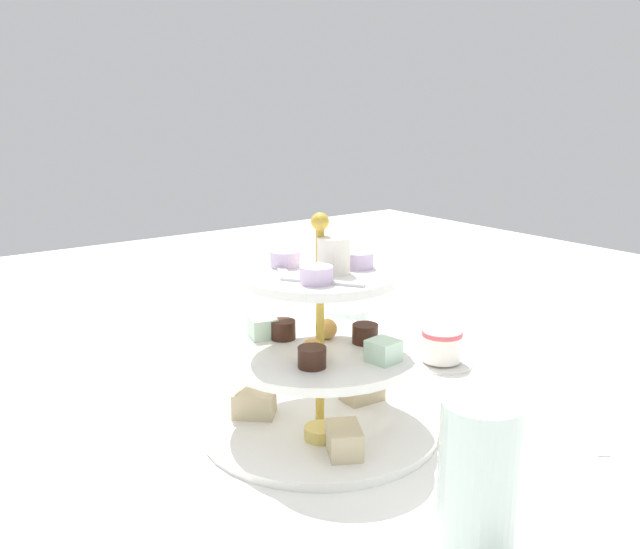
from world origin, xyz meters
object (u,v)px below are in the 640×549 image
at_px(water_glass_tall_right, 479,477).
at_px(butter_knife_right, 578,420).
at_px(tiered_serving_stand, 320,367).
at_px(water_glass_short_left, 348,330).
at_px(teacup_with_saucer, 442,348).
at_px(butter_knife_left, 55,532).

relative_size(water_glass_tall_right, butter_knife_right, 0.80).
bearing_deg(tiered_serving_stand, butter_knife_right, 57.11).
xyz_separation_m(water_glass_short_left, teacup_with_saucer, (0.12, 0.08, -0.01)).
height_order(tiered_serving_stand, butter_knife_left, tiered_serving_stand).
bearing_deg(water_glass_tall_right, butter_knife_right, 107.27).
distance_m(water_glass_tall_right, butter_knife_right, 0.31).
xyz_separation_m(water_glass_short_left, butter_knife_left, (0.20, -0.49, -0.03)).
bearing_deg(water_glass_short_left, tiered_serving_stand, -46.03).
xyz_separation_m(tiered_serving_stand, teacup_with_saucer, (-0.06, 0.26, -0.05)).
bearing_deg(butter_knife_left, tiered_serving_stand, 97.75).
height_order(tiered_serving_stand, water_glass_tall_right, tiered_serving_stand).
xyz_separation_m(tiered_serving_stand, butter_knife_right, (0.17, 0.26, -0.08)).
relative_size(tiered_serving_stand, butter_knife_left, 1.60).
bearing_deg(water_glass_short_left, butter_knife_left, -68.03).
bearing_deg(butter_knife_left, water_glass_short_left, 116.07).
height_order(water_glass_tall_right, water_glass_short_left, water_glass_tall_right).
distance_m(tiered_serving_stand, water_glass_short_left, 0.26).
distance_m(water_glass_short_left, teacup_with_saucer, 0.14).
bearing_deg(water_glass_short_left, teacup_with_saucer, 33.38).
bearing_deg(tiered_serving_stand, water_glass_short_left, 133.97).
xyz_separation_m(water_glass_tall_right, butter_knife_right, (-0.09, 0.28, -0.07)).
distance_m(water_glass_tall_right, teacup_with_saucer, 0.43).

